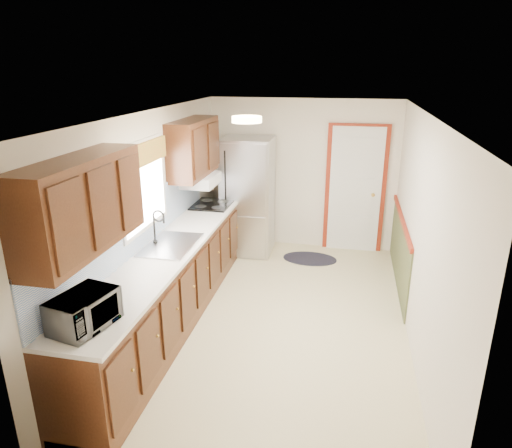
% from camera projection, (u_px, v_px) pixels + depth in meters
% --- Properties ---
extents(room_shell, '(3.20, 5.20, 2.52)m').
position_uv_depth(room_shell, '(278.00, 225.00, 5.04)').
color(room_shell, beige).
rests_on(room_shell, ground).
extents(kitchen_run, '(0.63, 4.00, 2.20)m').
position_uv_depth(kitchen_run, '(165.00, 259.00, 5.14)').
color(kitchen_run, '#3B1B0D').
rests_on(kitchen_run, ground).
extents(back_wall_trim, '(1.12, 2.30, 2.08)m').
position_uv_depth(back_wall_trim, '(364.00, 202.00, 7.00)').
color(back_wall_trim, maroon).
rests_on(back_wall_trim, ground).
extents(ceiling_fixture, '(0.30, 0.30, 0.06)m').
position_uv_depth(ceiling_fixture, '(247.00, 119.00, 4.53)').
color(ceiling_fixture, '#FFD88C').
rests_on(ceiling_fixture, room_shell).
extents(microwave, '(0.38, 0.55, 0.34)m').
position_uv_depth(microwave, '(83.00, 308.00, 3.50)').
color(microwave, white).
rests_on(microwave, kitchen_run).
extents(refrigerator, '(0.78, 0.78, 1.84)m').
position_uv_depth(refrigerator, '(248.00, 196.00, 7.18)').
color(refrigerator, '#B7B7BC').
rests_on(refrigerator, ground).
extents(rug, '(0.85, 0.56, 0.01)m').
position_uv_depth(rug, '(310.00, 259.00, 7.14)').
color(rug, black).
rests_on(rug, ground).
extents(cooktop, '(0.53, 0.64, 0.02)m').
position_uv_depth(cooktop, '(212.00, 205.00, 6.65)').
color(cooktop, black).
rests_on(cooktop, kitchen_run).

